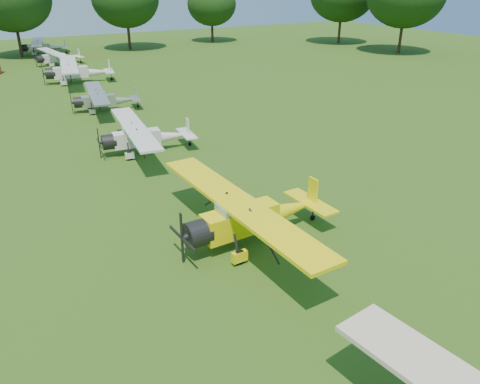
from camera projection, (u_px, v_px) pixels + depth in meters
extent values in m
plane|color=#285515|center=(196.00, 195.00, 26.05)|extent=(160.00, 160.00, 0.00)
cylinder|color=#2F2112|center=(401.00, 36.00, 72.01)|extent=(0.44, 0.44, 4.99)
cylinder|color=#2F2112|center=(340.00, 29.00, 82.44)|extent=(0.44, 0.44, 4.81)
cylinder|color=#2F2112|center=(212.00, 31.00, 84.59)|extent=(0.44, 0.44, 3.70)
ellipsoid|color=black|center=(212.00, 4.00, 82.68)|extent=(8.63, 8.63, 7.34)
cylinder|color=#2F2112|center=(129.00, 35.00, 75.73)|extent=(0.44, 0.44, 4.51)
cylinder|color=#2F2112|center=(19.00, 40.00, 68.70)|extent=(0.44, 0.44, 4.74)
cube|color=yellow|center=(240.00, 221.00, 20.82)|extent=(3.62, 1.19, 1.18)
cone|color=yellow|center=(294.00, 208.00, 22.34)|extent=(3.17, 1.12, 1.01)
cube|color=#8CA5B2|center=(238.00, 209.00, 20.50)|extent=(1.83, 1.09, 0.62)
cylinder|color=black|center=(198.00, 234.00, 19.80)|extent=(1.05, 1.20, 1.17)
cube|color=black|center=(182.00, 238.00, 19.45)|extent=(0.07, 0.14, 2.35)
cube|color=yellow|center=(238.00, 203.00, 20.39)|extent=(2.05, 11.93, 0.16)
cube|color=yellow|center=(313.00, 192.00, 22.64)|extent=(0.13, 0.62, 1.46)
cube|color=yellow|center=(310.00, 202.00, 22.80)|extent=(1.06, 3.17, 0.10)
cylinder|color=black|center=(240.00, 257.00, 19.67)|extent=(0.68, 0.20, 0.67)
cylinder|color=black|center=(208.00, 229.00, 21.82)|extent=(0.68, 0.20, 0.67)
cylinder|color=black|center=(313.00, 218.00, 23.30)|extent=(0.27, 0.10, 0.27)
cube|color=silver|center=(137.00, 138.00, 31.75)|extent=(3.22, 1.29, 1.03)
cone|color=silver|center=(175.00, 136.00, 32.75)|extent=(2.83, 1.20, 0.88)
cube|color=#8CA5B2|center=(135.00, 131.00, 31.48)|extent=(1.66, 1.08, 0.54)
cylinder|color=black|center=(109.00, 142.00, 31.08)|extent=(0.99, 1.11, 1.02)
cube|color=black|center=(99.00, 143.00, 30.86)|extent=(0.07, 0.12, 2.06)
cube|color=silver|center=(134.00, 128.00, 31.38)|extent=(2.62, 10.48, 0.14)
cube|color=silver|center=(188.00, 127.00, 32.89)|extent=(0.16, 0.55, 1.27)
cube|color=silver|center=(187.00, 134.00, 33.04)|extent=(1.15, 2.82, 0.09)
cylinder|color=black|center=(130.00, 156.00, 30.76)|extent=(0.60, 0.22, 0.59)
cylinder|color=black|center=(123.00, 145.00, 32.80)|extent=(0.60, 0.22, 0.59)
cylinder|color=black|center=(190.00, 144.00, 33.46)|extent=(0.24, 0.11, 0.24)
cube|color=#B4B4B9|center=(99.00, 101.00, 41.59)|extent=(2.98, 1.28, 0.95)
cone|color=#B4B4B9|center=(126.00, 100.00, 42.44)|extent=(2.62, 1.18, 0.81)
cube|color=#8CA5B2|center=(97.00, 95.00, 41.35)|extent=(1.55, 1.04, 0.50)
cylinder|color=black|center=(78.00, 102.00, 41.03)|extent=(0.94, 1.05, 0.94)
cube|color=black|center=(71.00, 103.00, 40.84)|extent=(0.07, 0.12, 1.89)
cube|color=#B4B4B9|center=(96.00, 93.00, 41.26)|extent=(2.73, 9.64, 0.13)
cube|color=#B4B4B9|center=(136.00, 94.00, 42.55)|extent=(0.16, 0.50, 1.17)
cube|color=#B4B4B9|center=(135.00, 99.00, 42.69)|extent=(1.14, 2.61, 0.08)
cylinder|color=black|center=(92.00, 112.00, 40.69)|extent=(0.56, 0.22, 0.54)
cylinder|color=black|center=(90.00, 106.00, 42.59)|extent=(0.56, 0.22, 0.54)
cylinder|color=black|center=(138.00, 106.00, 43.07)|extent=(0.22, 0.10, 0.22)
cube|color=silver|center=(71.00, 72.00, 52.32)|extent=(3.78, 1.68, 1.20)
cone|color=silver|center=(100.00, 72.00, 53.36)|extent=(3.32, 1.54, 1.03)
cube|color=#8CA5B2|center=(69.00, 67.00, 52.02)|extent=(1.98, 1.34, 0.63)
cylinder|color=black|center=(50.00, 74.00, 51.64)|extent=(1.21, 1.34, 1.19)
cube|color=black|center=(43.00, 74.00, 51.41)|extent=(0.09, 0.15, 2.40)
cube|color=silver|center=(69.00, 64.00, 51.90)|extent=(3.64, 12.21, 0.16)
cube|color=silver|center=(109.00, 66.00, 53.48)|extent=(0.22, 0.64, 1.48)
cube|color=silver|center=(109.00, 71.00, 53.66)|extent=(1.49, 3.31, 0.10)
cylinder|color=black|center=(64.00, 83.00, 51.18)|extent=(0.71, 0.29, 0.69)
cylinder|color=black|center=(63.00, 78.00, 53.61)|extent=(0.71, 0.29, 0.69)
cylinder|color=black|center=(112.00, 79.00, 54.13)|extent=(0.29, 0.14, 0.27)
cube|color=silver|center=(54.00, 58.00, 62.71)|extent=(3.06, 1.24, 0.98)
cone|color=silver|center=(73.00, 57.00, 64.13)|extent=(2.68, 1.15, 0.84)
cube|color=#8CA5B2|center=(53.00, 54.00, 62.44)|extent=(1.58, 1.03, 0.51)
cylinder|color=black|center=(40.00, 59.00, 61.75)|extent=(0.95, 1.06, 0.97)
cube|color=black|center=(36.00, 60.00, 61.42)|extent=(0.07, 0.12, 1.95)
cube|color=silver|center=(52.00, 52.00, 62.34)|extent=(2.53, 9.94, 0.13)
cube|color=silver|center=(79.00, 53.00, 64.44)|extent=(0.15, 0.52, 1.21)
cube|color=silver|center=(79.00, 56.00, 64.56)|extent=(1.10, 2.68, 0.08)
cylinder|color=black|center=(52.00, 65.00, 61.76)|extent=(0.57, 0.22, 0.56)
cylinder|color=black|center=(47.00, 63.00, 63.44)|extent=(0.57, 0.22, 0.56)
cylinder|color=black|center=(81.00, 62.00, 64.99)|extent=(0.23, 0.10, 0.22)
cube|color=#B4B4B9|center=(39.00, 47.00, 71.32)|extent=(3.35, 1.49, 1.06)
cone|color=#B4B4B9|center=(58.00, 47.00, 72.25)|extent=(2.94, 1.37, 0.91)
cube|color=#8CA5B2|center=(38.00, 43.00, 71.06)|extent=(1.75, 1.19, 0.56)
cylinder|color=black|center=(25.00, 48.00, 70.72)|extent=(1.07, 1.19, 1.05)
cube|color=black|center=(21.00, 48.00, 70.52)|extent=(0.08, 0.13, 2.12)
cube|color=#B4B4B9|center=(37.00, 42.00, 70.95)|extent=(3.23, 10.81, 0.14)
cube|color=#B4B4B9|center=(65.00, 44.00, 72.35)|extent=(0.19, 0.57, 1.31)
cube|color=#B4B4B9|center=(64.00, 47.00, 72.51)|extent=(1.32, 2.93, 0.09)
cylinder|color=black|center=(34.00, 54.00, 70.32)|extent=(0.63, 0.26, 0.61)
cylinder|color=black|center=(35.00, 51.00, 72.47)|extent=(0.63, 0.26, 0.61)
cylinder|color=black|center=(67.00, 52.00, 72.93)|extent=(0.25, 0.12, 0.24)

